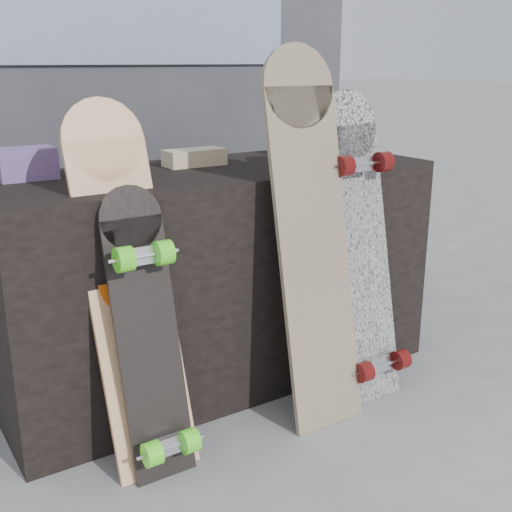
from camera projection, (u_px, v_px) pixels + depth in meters
ground at (292, 432)px, 2.10m from camera, size 60.00×60.00×0.00m
vendor_table at (215, 275)px, 2.39m from camera, size 1.60×0.60×0.80m
booth at (119, 76)px, 2.86m from camera, size 2.40×0.22×2.20m
merch_box_purple at (26, 164)px, 2.06m from camera, size 0.18×0.12×0.10m
merch_box_small at (311, 142)px, 2.53m from camera, size 0.14×0.14×0.12m
merch_box_flat at (194, 157)px, 2.33m from camera, size 0.22×0.10×0.06m
longboard_geisha at (127, 275)px, 1.88m from camera, size 0.25×0.36×1.07m
longboard_celtic at (311, 228)px, 2.06m from camera, size 0.27×0.26×1.23m
longboard_cascadia at (361, 244)px, 2.23m from camera, size 0.24×0.30×1.08m
skateboard_dark at (149, 333)px, 1.82m from camera, size 0.19×0.27×0.84m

